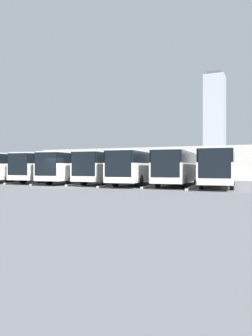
# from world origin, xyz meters

# --- Properties ---
(ground_plane) EXTENTS (600.00, 600.00, 0.00)m
(ground_plane) POSITION_xyz_m (0.00, 0.00, 0.00)
(ground_plane) COLOR slate
(bus_0) EXTENTS (3.61, 12.57, 3.15)m
(bus_0) POSITION_xyz_m (-12.89, -5.59, 1.77)
(bus_0) COLOR silver
(bus_0) RESTS_ON ground_plane
(curb_divider_0) EXTENTS (0.95, 7.77, 0.15)m
(curb_divider_0) POSITION_xyz_m (-11.05, -3.76, 0.07)
(curb_divider_0) COLOR #B2B2AD
(curb_divider_0) RESTS_ON ground_plane
(bus_1) EXTENTS (3.61, 12.57, 3.15)m
(bus_1) POSITION_xyz_m (-9.21, -6.10, 1.77)
(bus_1) COLOR silver
(bus_1) RESTS_ON ground_plane
(curb_divider_1) EXTENTS (0.95, 7.77, 0.15)m
(curb_divider_1) POSITION_xyz_m (-7.36, -4.26, 0.07)
(curb_divider_1) COLOR #B2B2AD
(curb_divider_1) RESTS_ON ground_plane
(bus_2) EXTENTS (3.61, 12.57, 3.15)m
(bus_2) POSITION_xyz_m (-5.52, -5.62, 1.77)
(bus_2) COLOR silver
(bus_2) RESTS_ON ground_plane
(curb_divider_2) EXTENTS (0.95, 7.77, 0.15)m
(curb_divider_2) POSITION_xyz_m (-3.68, -3.79, 0.07)
(curb_divider_2) COLOR #B2B2AD
(curb_divider_2) RESTS_ON ground_plane
(bus_3) EXTENTS (3.61, 12.57, 3.15)m
(bus_3) POSITION_xyz_m (-1.84, -6.50, 1.77)
(bus_3) COLOR silver
(bus_3) RESTS_ON ground_plane
(curb_divider_3) EXTENTS (0.95, 7.77, 0.15)m
(curb_divider_3) POSITION_xyz_m (-0.00, -4.66, 0.07)
(curb_divider_3) COLOR #B2B2AD
(curb_divider_3) RESTS_ON ground_plane
(bus_4) EXTENTS (3.61, 12.57, 3.15)m
(bus_4) POSITION_xyz_m (1.84, -6.15, 1.77)
(bus_4) COLOR silver
(bus_4) RESTS_ON ground_plane
(curb_divider_4) EXTENTS (0.95, 7.77, 0.15)m
(curb_divider_4) POSITION_xyz_m (3.68, -4.32, 0.07)
(curb_divider_4) COLOR #B2B2AD
(curb_divider_4) RESTS_ON ground_plane
(bus_5) EXTENTS (3.61, 12.57, 3.15)m
(bus_5) POSITION_xyz_m (5.52, -6.69, 1.77)
(bus_5) COLOR silver
(bus_5) RESTS_ON ground_plane
(curb_divider_5) EXTENTS (0.95, 7.77, 0.15)m
(curb_divider_5) POSITION_xyz_m (7.36, -4.85, 0.07)
(curb_divider_5) COLOR #B2B2AD
(curb_divider_5) RESTS_ON ground_plane
(bus_6) EXTENTS (3.61, 12.57, 3.15)m
(bus_6) POSITION_xyz_m (9.20, -6.18, 1.77)
(bus_6) COLOR silver
(bus_6) RESTS_ON ground_plane
(bus_7) EXTENTS (3.61, 12.57, 3.15)m
(bus_7) POSITION_xyz_m (12.89, -6.43, 1.77)
(bus_7) COLOR silver
(bus_7) RESTS_ON ground_plane
(station_building) EXTENTS (33.42, 14.06, 4.47)m
(station_building) POSITION_xyz_m (0.00, -24.97, 2.26)
(station_building) COLOR beige
(station_building) RESTS_ON ground_plane
(office_tower) EXTENTS (14.83, 14.83, 72.63)m
(office_tower) POSITION_xyz_m (22.07, -228.15, 35.71)
(office_tower) COLOR #ADB2B7
(office_tower) RESTS_ON ground_plane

